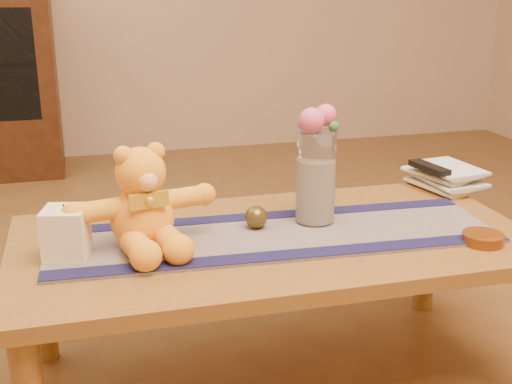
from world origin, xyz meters
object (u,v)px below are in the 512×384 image
object	(u,v)px
amber_dish	(483,239)
pillar_candle	(66,233)
book_bottom	(425,189)
teddy_bear	(141,198)
glass_vase	(316,177)
bronze_ball	(256,217)
tv_remote	(429,167)

from	to	relation	value
amber_dish	pillar_candle	bearing A→B (deg)	170.30
pillar_candle	book_bottom	distance (m)	1.16
teddy_bear	amber_dish	world-z (taller)	teddy_bear
pillar_candle	glass_vase	distance (m)	0.69
pillar_candle	teddy_bear	bearing A→B (deg)	7.19
teddy_bear	book_bottom	xyz separation A→B (m)	(0.94, 0.24, -0.12)
glass_vase	pillar_candle	bearing A→B (deg)	-173.82
bronze_ball	tv_remote	bearing A→B (deg)	16.36
bronze_ball	book_bottom	distance (m)	0.66
book_bottom	tv_remote	world-z (taller)	tv_remote
tv_remote	glass_vase	bearing A→B (deg)	-169.45
book_bottom	amber_dish	distance (m)	0.45
teddy_bear	book_bottom	size ratio (longest dim) A/B	1.68
teddy_bear	pillar_candle	bearing A→B (deg)	175.16
bronze_ball	amber_dish	distance (m)	0.61
bronze_ball	book_bottom	bearing A→B (deg)	17.23
bronze_ball	tv_remote	world-z (taller)	tv_remote
teddy_bear	pillar_candle	size ratio (longest dim) A/B	3.02
pillar_candle	amber_dish	bearing A→B (deg)	-9.70
glass_vase	book_bottom	size ratio (longest dim) A/B	1.17
book_bottom	amber_dish	world-z (taller)	amber_dish
teddy_bear	amber_dish	size ratio (longest dim) A/B	3.45
bronze_ball	book_bottom	world-z (taller)	bronze_ball
glass_vase	amber_dish	world-z (taller)	glass_vase
teddy_bear	bronze_ball	xyz separation A→B (m)	(0.31, 0.04, -0.10)
amber_dish	book_bottom	bearing A→B (deg)	80.66
bronze_ball	amber_dish	xyz separation A→B (m)	(0.55, -0.25, -0.03)
teddy_bear	bronze_ball	world-z (taller)	teddy_bear
pillar_candle	tv_remote	xyz separation A→B (m)	(1.13, 0.25, 0.01)
glass_vase	bronze_ball	world-z (taller)	glass_vase
teddy_bear	glass_vase	world-z (taller)	glass_vase
amber_dish	tv_remote	bearing A→B (deg)	80.21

